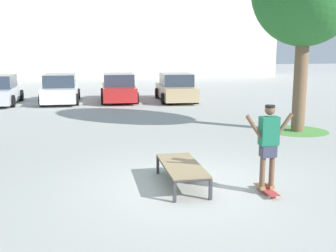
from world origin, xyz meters
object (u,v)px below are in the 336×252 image
car_white (60,90)px  car_red (119,88)px  skate_box (182,167)px  skater (268,141)px  skateboard (266,190)px  car_tan (176,88)px

car_white → car_red: size_ratio=0.99×
skate_box → car_white: 14.64m
skate_box → skater: (1.55, -0.79, 0.66)m
skateboard → car_white: car_white is taller
skate_box → car_tan: 14.03m
skater → skateboard: bearing=-88.3°
skateboard → car_tan: 14.60m
skateboard → car_red: (-1.78, 15.04, 0.61)m
skate_box → car_tan: car_tan is taller
skate_box → skater: bearing=-27.0°
skate_box → car_red: size_ratio=0.45×
skateboard → car_white: (-4.83, 15.06, 0.61)m
skateboard → car_white: size_ratio=0.19×
skate_box → skateboard: bearing=-27.0°
skater → car_tan: size_ratio=0.40×
skate_box → car_red: bearing=90.9°
skateboard → car_red: car_red is taller
car_white → car_red: 3.05m
skater → car_tan: (1.28, 14.53, -0.38)m
car_tan → skateboard: bearing=-95.0°
skateboard → skate_box: bearing=153.0°
car_red → car_tan: size_ratio=1.00×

